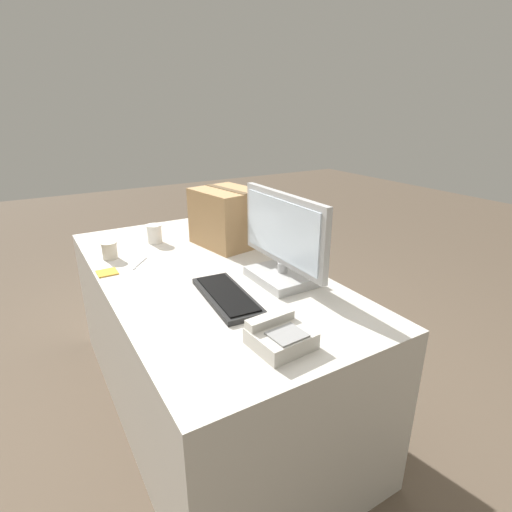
{
  "coord_description": "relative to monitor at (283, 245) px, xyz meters",
  "views": [
    {
      "loc": [
        1.61,
        -0.68,
        1.48
      ],
      "look_at": [
        0.31,
        0.11,
        0.9
      ],
      "focal_mm": 28.0,
      "sensor_mm": 36.0,
      "label": 1
    }
  ],
  "objects": [
    {
      "name": "sticky_note_pad",
      "position": [
        -0.48,
        -0.65,
        -0.16
      ],
      "size": [
        0.09,
        0.09,
        0.01
      ],
      "color": "gold",
      "rests_on": "office_desk"
    },
    {
      "name": "keyboard",
      "position": [
        0.04,
        -0.29,
        -0.15
      ],
      "size": [
        0.42,
        0.19,
        0.03
      ],
      "rotation": [
        0.0,
        0.0,
        -0.09
      ],
      "color": "black",
      "rests_on": "office_desk"
    },
    {
      "name": "office_desk",
      "position": [
        -0.29,
        -0.25,
        -0.54
      ],
      "size": [
        1.8,
        0.9,
        0.75
      ],
      "color": "beige",
      "rests_on": "ground_plane"
    },
    {
      "name": "desk_phone",
      "position": [
        0.42,
        -0.29,
        -0.13
      ],
      "size": [
        0.18,
        0.19,
        0.08
      ],
      "rotation": [
        0.0,
        0.0,
        0.07
      ],
      "color": "beige",
      "rests_on": "office_desk"
    },
    {
      "name": "spoon",
      "position": [
        -0.51,
        -0.5,
        -0.16
      ],
      "size": [
        0.13,
        0.11,
        0.0
      ],
      "rotation": [
        0.0,
        0.0,
        5.58
      ],
      "color": "silver",
      "rests_on": "office_desk"
    },
    {
      "name": "paper_cup_left",
      "position": [
        -0.8,
        -0.32,
        -0.11
      ],
      "size": [
        0.09,
        0.09,
        0.1
      ],
      "color": "white",
      "rests_on": "office_desk"
    },
    {
      "name": "cardboard_box",
      "position": [
        -0.57,
        0.02,
        -0.01
      ],
      "size": [
        0.39,
        0.34,
        0.31
      ],
      "rotation": [
        0.0,
        0.0,
        0.17
      ],
      "color": "tan",
      "rests_on": "office_desk"
    },
    {
      "name": "monitor",
      "position": [
        0.0,
        0.0,
        0.0
      ],
      "size": [
        0.56,
        0.23,
        0.39
      ],
      "color": "#B7B7B7",
      "rests_on": "office_desk"
    },
    {
      "name": "ground_plane",
      "position": [
        -0.29,
        -0.25,
        -0.91
      ],
      "size": [
        12.0,
        12.0,
        0.0
      ],
      "primitive_type": "plane",
      "color": "brown"
    },
    {
      "name": "paper_cup_right",
      "position": [
        -0.67,
        -0.59,
        -0.12
      ],
      "size": [
        0.08,
        0.08,
        0.09
      ],
      "color": "beige",
      "rests_on": "office_desk"
    }
  ]
}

